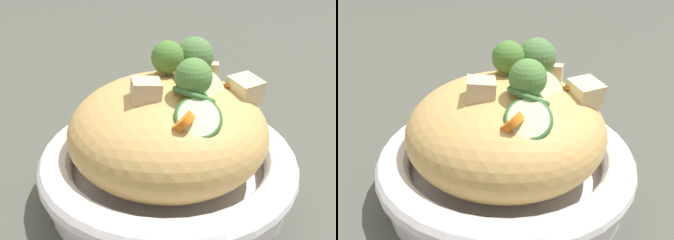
% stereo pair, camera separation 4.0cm
% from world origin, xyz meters
% --- Properties ---
extents(ground_plane, '(3.00, 3.00, 0.00)m').
position_xyz_m(ground_plane, '(0.00, 0.00, 0.00)').
color(ground_plane, '#45473E').
extents(serving_bowl, '(0.29, 0.29, 0.06)m').
position_xyz_m(serving_bowl, '(0.00, 0.00, 0.03)').
color(serving_bowl, white).
rests_on(serving_bowl, ground_plane).
extents(noodle_heap, '(0.22, 0.22, 0.12)m').
position_xyz_m(noodle_heap, '(0.00, -0.00, 0.08)').
color(noodle_heap, tan).
rests_on(noodle_heap, serving_bowl).
extents(broccoli_florets, '(0.11, 0.10, 0.05)m').
position_xyz_m(broccoli_florets, '(-0.02, 0.00, 0.15)').
color(broccoli_florets, '#A3B678').
rests_on(broccoli_florets, serving_bowl).
extents(carrot_coins, '(0.13, 0.09, 0.03)m').
position_xyz_m(carrot_coins, '(0.01, 0.03, 0.13)').
color(carrot_coins, orange).
rests_on(carrot_coins, serving_bowl).
extents(zucchini_slices, '(0.11, 0.07, 0.04)m').
position_xyz_m(zucchini_slices, '(0.01, 0.05, 0.13)').
color(zucchini_slices, beige).
rests_on(zucchini_slices, serving_bowl).
extents(chicken_chunks, '(0.15, 0.11, 0.04)m').
position_xyz_m(chicken_chunks, '(-0.04, 0.03, 0.13)').
color(chicken_chunks, '#CDB18D').
rests_on(chicken_chunks, serving_bowl).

